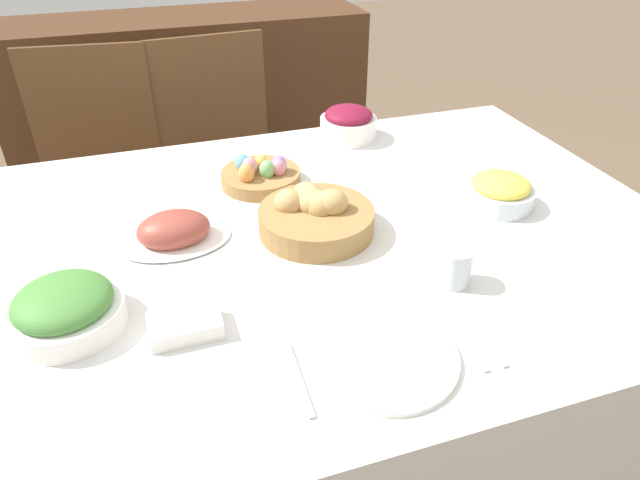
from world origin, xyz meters
TOP-DOWN VIEW (x-y plane):
  - ground_plane at (0.00, 0.00)m, footprint 12.00×12.00m
  - dining_table at (0.00, 0.00)m, footprint 1.72×1.17m
  - chair_far_left at (-0.47, 0.90)m, footprint 0.47×0.47m
  - chair_far_center at (-0.04, 0.90)m, footprint 0.45×0.45m
  - sideboard at (-0.06, 1.61)m, footprint 1.59×0.44m
  - bread_basket at (0.04, 0.01)m, footprint 0.26×0.26m
  - egg_basket at (-0.03, 0.27)m, footprint 0.20×0.20m
  - ham_platter at (-0.27, 0.06)m, footprint 0.24×0.17m
  - pineapple_bowl at (0.49, -0.02)m, footprint 0.16×0.16m
  - beet_salad_bowl at (0.29, 0.48)m, footprint 0.17×0.17m
  - green_salad_bowl at (-0.48, -0.16)m, footprint 0.20×0.20m
  - dinner_plate at (0.02, -0.41)m, footprint 0.25×0.25m
  - fork at (-0.13, -0.41)m, footprint 0.02×0.16m
  - knife at (0.17, -0.41)m, footprint 0.02×0.16m
  - spoon at (0.20, -0.41)m, footprint 0.02×0.16m
  - drinking_cup at (0.24, -0.26)m, footprint 0.06×0.06m
  - butter_dish at (-0.28, -0.24)m, footprint 0.13×0.08m

SIDE VIEW (x-z plane):
  - ground_plane at x=0.00m, z-range 0.00..0.00m
  - dining_table at x=0.00m, z-range 0.00..0.73m
  - sideboard at x=-0.06m, z-range 0.00..0.88m
  - chair_far_left at x=-0.47m, z-range 0.03..0.97m
  - chair_far_center at x=-0.04m, z-range 0.03..0.97m
  - fork at x=-0.13m, z-range 0.73..0.74m
  - knife at x=0.17m, z-range 0.73..0.74m
  - spoon at x=0.20m, z-range 0.73..0.74m
  - dinner_plate at x=0.02m, z-range 0.73..0.74m
  - butter_dish at x=-0.28m, z-range 0.73..0.77m
  - ham_platter at x=-0.27m, z-range 0.72..0.80m
  - egg_basket at x=-0.03m, z-range 0.72..0.80m
  - pineapple_bowl at x=0.49m, z-range 0.73..0.81m
  - drinking_cup at x=0.24m, z-range 0.73..0.81m
  - green_salad_bowl at x=-0.48m, z-range 0.73..0.82m
  - bread_basket at x=0.04m, z-range 0.72..0.82m
  - beet_salad_bowl at x=0.29m, z-range 0.73..0.83m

